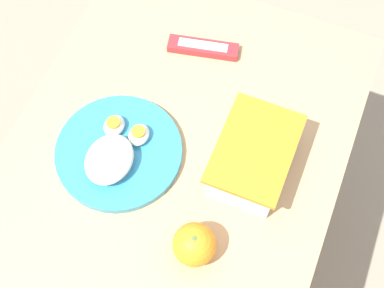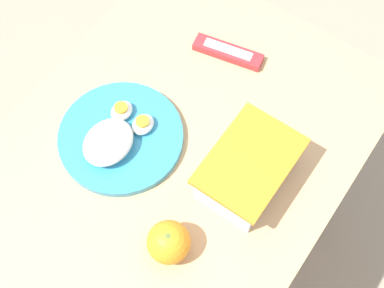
% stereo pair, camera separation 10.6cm
% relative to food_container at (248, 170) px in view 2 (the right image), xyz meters
% --- Properties ---
extents(ground_plane, '(10.00, 10.00, 0.00)m').
position_rel_food_container_xyz_m(ground_plane, '(0.04, -0.16, -0.80)').
color(ground_plane, gray).
extents(table, '(0.90, 0.67, 0.76)m').
position_rel_food_container_xyz_m(table, '(0.04, -0.16, -0.19)').
color(table, tan).
rests_on(table, ground_plane).
extents(food_container, '(0.20, 0.14, 0.09)m').
position_rel_food_container_xyz_m(food_container, '(0.00, 0.00, 0.00)').
color(food_container, white).
rests_on(food_container, table).
extents(orange_fruit, '(0.08, 0.08, 0.08)m').
position_rel_food_container_xyz_m(orange_fruit, '(0.20, -0.04, 0.00)').
color(orange_fruit, orange).
rests_on(orange_fruit, table).
extents(rice_plate, '(0.26, 0.26, 0.06)m').
position_rel_food_container_xyz_m(rice_plate, '(0.08, -0.26, -0.02)').
color(rice_plate, teal).
rests_on(rice_plate, table).
extents(candy_bar, '(0.07, 0.16, 0.02)m').
position_rel_food_container_xyz_m(candy_bar, '(-0.23, -0.19, -0.03)').
color(candy_bar, '#B7282D').
rests_on(candy_bar, table).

